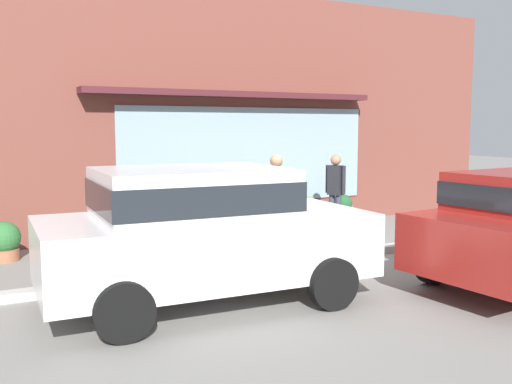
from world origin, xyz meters
The scene contains 11 objects.
ground_plane centered at (0.00, 0.00, 0.00)m, with size 60.00×60.00×0.00m, color gray.
curb_strip centered at (0.00, -0.20, 0.06)m, with size 14.00×0.24×0.12m, color #B2B2AD.
storefront centered at (0.00, 3.19, 2.45)m, with size 14.00×0.81×4.99m.
fire_hydrant centered at (0.66, 1.13, 0.45)m, with size 0.42×0.39×0.90m.
pedestrian_with_handbag centered at (-0.16, 0.96, 0.98)m, with size 0.62×0.23×1.70m.
pedestrian_passerby centered at (1.67, 1.68, 0.95)m, with size 0.29×0.43×1.63m.
parked_car_white centered at (-2.55, -1.38, 0.95)m, with size 4.12×2.18×1.69m.
potted_plant_trailing_edge centered at (-4.56, 2.23, 0.33)m, with size 0.54×0.54×0.65m.
potted_plant_doorstep centered at (0.81, 2.13, 0.46)m, with size 0.56×0.56×0.88m.
potted_plant_by_entrance centered at (2.32, 2.28, 0.36)m, with size 0.40×0.40×0.71m.
potted_plant_window_center centered at (-2.94, 2.21, 0.41)m, with size 0.56×0.56×0.77m.
Camera 1 is at (-5.24, -7.86, 2.19)m, focal length 40.30 mm.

